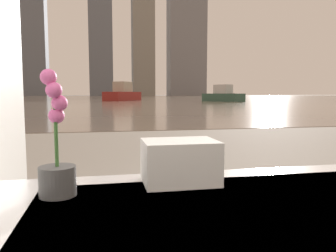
% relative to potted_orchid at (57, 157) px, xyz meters
% --- Properties ---
extents(potted_orchid, '(0.12, 0.12, 0.41)m').
position_rel_potted_orchid_xyz_m(potted_orchid, '(0.00, 0.00, 0.00)').
color(potted_orchid, '#4C4C4C').
rests_on(potted_orchid, bathtub).
extents(towel_stack, '(0.27, 0.20, 0.16)m').
position_rel_potted_orchid_xyz_m(towel_stack, '(0.43, 0.08, -0.05)').
color(towel_stack, white).
rests_on(towel_stack, bathtub).
extents(harbor_water, '(180.00, 110.00, 0.01)m').
position_rel_potted_orchid_xyz_m(harbor_water, '(0.70, 61.16, -0.63)').
color(harbor_water, gray).
rests_on(harbor_water, ground_plane).
extents(harbor_boat_0, '(3.87, 4.94, 1.79)m').
position_rel_potted_orchid_xyz_m(harbor_boat_0, '(34.33, 82.99, 0.01)').
color(harbor_boat_0, '#4C4C51').
rests_on(harbor_boat_0, harbor_water).
extents(harbor_boat_2, '(3.53, 4.84, 1.73)m').
position_rel_potted_orchid_xyz_m(harbor_boat_2, '(12.52, 31.39, -0.02)').
color(harbor_boat_2, '#335647').
rests_on(harbor_boat_2, harbor_water).
extents(harbor_boat_3, '(4.70, 5.88, 2.14)m').
position_rel_potted_orchid_xyz_m(harbor_boat_3, '(2.48, 36.82, 0.13)').
color(harbor_boat_3, maroon).
rests_on(harbor_boat_3, harbor_water).
extents(skyline_tower_3, '(7.74, 6.85, 64.43)m').
position_rel_potted_orchid_xyz_m(skyline_tower_3, '(14.79, 117.16, 31.58)').
color(skyline_tower_3, gray).
rests_on(skyline_tower_3, ground_plane).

